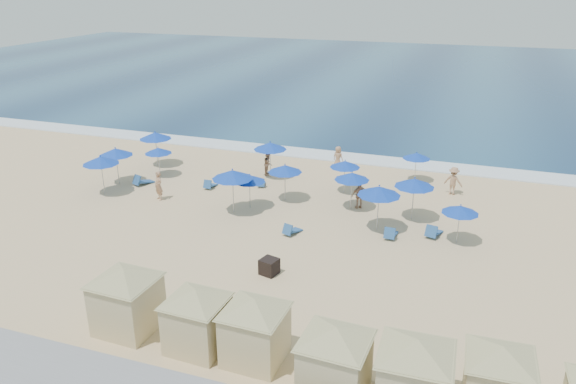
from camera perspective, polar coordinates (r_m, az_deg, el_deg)
The scene contains 35 objects.
ground at distance 29.42m, azimuth -0.49°, elevation -5.32°, with size 160.00×160.00×0.00m, color #D3B586.
ocean at distance 81.32m, azimuth 13.03°, elevation 11.41°, with size 160.00×80.00×0.06m, color navy.
surf_line at distance 43.27m, azimuth 6.49°, elevation 3.45°, with size 160.00×2.50×0.08m, color white.
trash_bin at distance 26.52m, azimuth -1.92°, elevation -7.57°, with size 0.76×0.76×0.76m, color black.
cabana_0 at distance 22.95m, azimuth -16.16°, elevation -9.64°, with size 4.72×4.72×2.96m.
cabana_1 at distance 21.38m, azimuth -9.27°, elevation -11.86°, with size 4.37×4.37×2.75m.
cabana_2 at distance 20.55m, azimuth -3.40°, elevation -13.01°, with size 4.45×4.45×2.79m.
cabana_3 at distance 19.12m, azimuth 4.84°, elevation -15.87°, with size 4.55×4.55×2.86m.
cabana_4 at distance 18.82m, azimuth 12.82°, elevation -16.86°, with size 4.73×4.73×2.97m.
cabana_5 at distance 19.61m, azimuth 20.67°, elevation -16.61°, with size 4.33×4.33×2.72m.
umbrella_0 at distance 41.86m, azimuth -13.34°, elevation 5.60°, with size 2.31×2.31×2.63m.
umbrella_1 at distance 38.86m, azimuth -17.11°, elevation 3.92°, with size 2.24×2.24×2.55m.
umbrella_2 at distance 39.70m, azimuth -13.06°, elevation 4.13°, with size 1.87×1.87×2.13m.
umbrella_3 at distance 32.53m, azimuth -5.66°, elevation 1.79°, with size 2.41×2.41×2.75m.
umbrella_4 at distance 38.34m, azimuth -1.83°, elevation 4.70°, with size 2.28×2.28×2.60m.
umbrella_5 at distance 34.30m, azimuth -0.30°, elevation 2.39°, with size 2.10×2.10×2.39m.
umbrella_6 at distance 33.31m, azimuth -3.94°, elevation 1.40°, with size 1.90×1.90×2.17m.
umbrella_7 at distance 35.80m, azimuth 5.81°, elevation 2.83°, with size 1.95×1.95×2.22m.
umbrella_8 at distance 33.23m, azimuth 6.52°, elevation 1.60°, with size 2.09×2.09×2.38m.
umbrella_9 at distance 38.60m, azimuth 12.93°, elevation 3.61°, with size 1.85×1.85×2.10m.
umbrella_10 at distance 32.28m, azimuth 12.73°, elevation 0.92°, with size 2.26×2.26×2.57m.
umbrella_11 at distance 30.14m, azimuth 17.11°, elevation -1.71°, with size 1.91×1.91×2.18m.
umbrella_12 at distance 37.23m, azimuth -18.50°, elevation 3.08°, with size 2.28×2.28×2.60m.
umbrella_13 at distance 30.46m, azimuth 9.25°, elevation 0.12°, with size 2.35×2.35×2.68m.
beach_chair_0 at distance 38.75m, azimuth -14.64°, elevation 1.09°, with size 1.09×1.53×0.77m.
beach_chair_1 at distance 37.28m, azimuth -7.96°, elevation 0.73°, with size 0.53×1.20×0.66m.
beach_chair_2 at distance 37.30m, azimuth -2.75°, elevation 0.91°, with size 0.81×1.22×0.62m.
beach_chair_3 at distance 30.43m, azimuth 0.32°, elevation -3.89°, with size 0.91×1.34×0.68m.
beach_chair_4 at distance 30.51m, azimuth 10.38°, elevation -4.16°, with size 0.61×1.31×0.71m.
beach_chair_5 at distance 31.15m, azimuth 14.54°, elevation -3.93°, with size 0.93×1.49×0.76m.
beachgoer_0 at distance 35.69m, azimuth -13.01°, elevation 0.63°, with size 0.68×0.44×1.86m, color #A87C5D.
beachgoer_1 at distance 39.29m, azimuth -2.02°, elevation 2.89°, with size 0.77×0.60×1.59m, color #A87C5D.
beachgoer_2 at distance 33.79m, azimuth 7.27°, elevation -0.31°, with size 0.99×0.41×1.69m, color #A87C5D.
beachgoer_3 at distance 37.16m, azimuth 16.45°, elevation 1.10°, with size 1.18×0.68×1.83m, color #A87C5D.
beachgoer_4 at distance 40.82m, azimuth 5.10°, elevation 3.54°, with size 0.79×0.51×1.62m, color #A87C5D.
Camera 1 is at (8.96, -24.75, 13.14)m, focal length 35.00 mm.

